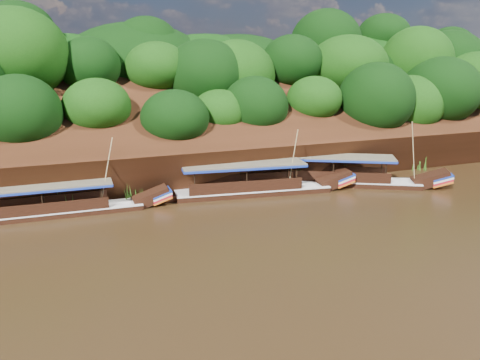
# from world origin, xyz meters

# --- Properties ---
(ground) EXTENTS (160.00, 160.00, 0.00)m
(ground) POSITION_xyz_m (0.00, 0.00, 0.00)
(ground) COLOR black
(ground) RESTS_ON ground
(riverbank) EXTENTS (120.00, 30.06, 19.40)m
(riverbank) POSITION_xyz_m (-0.01, 22.73, 1.89)
(riverbank) COLOR black
(riverbank) RESTS_ON ground
(boat_0) EXTENTS (14.78, 9.42, 6.28)m
(boat_0) POSITION_xyz_m (11.56, 7.30, 0.58)
(boat_0) COLOR black
(boat_0) RESTS_ON ground
(boat_1) EXTENTS (15.20, 4.17, 5.81)m
(boat_1) POSITION_xyz_m (3.23, 7.79, 0.59)
(boat_1) COLOR black
(boat_1) RESTS_ON ground
(boat_2) EXTENTS (14.36, 2.59, 5.76)m
(boat_2) POSITION_xyz_m (-11.91, 8.15, 0.51)
(boat_2) COLOR black
(boat_2) RESTS_ON ground
(reeds) EXTENTS (50.72, 2.11, 2.07)m
(reeds) POSITION_xyz_m (-3.72, 9.35, 0.89)
(reeds) COLOR #316118
(reeds) RESTS_ON ground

